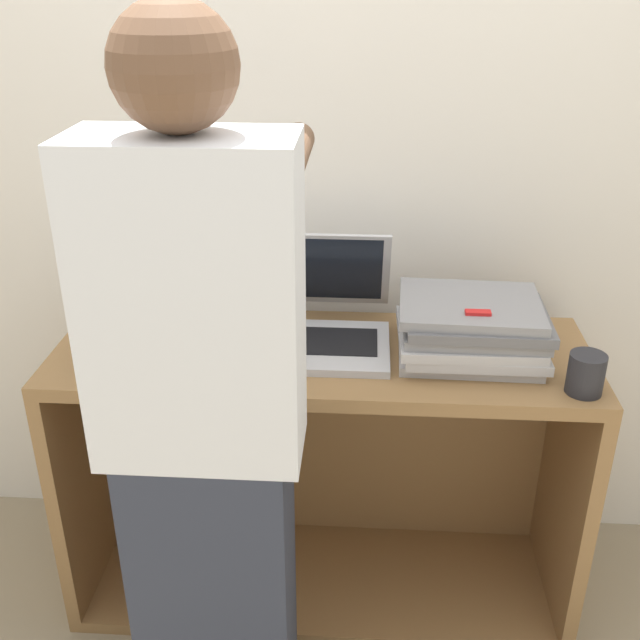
{
  "coord_description": "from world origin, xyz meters",
  "views": [
    {
      "loc": [
        0.11,
        -1.45,
        1.69
      ],
      "look_at": [
        0.0,
        0.17,
        0.91
      ],
      "focal_mm": 42.0,
      "sensor_mm": 36.0,
      "label": 1
    }
  ],
  "objects_px": {
    "laptop_stack_right": "(471,329)",
    "mug": "(586,374)",
    "laptop_open": "(323,320)",
    "person": "(204,433)",
    "laptop_stack_left": "(175,325)"
  },
  "relations": [
    {
      "from": "laptop_stack_left",
      "to": "person",
      "type": "relative_size",
      "value": 0.22
    },
    {
      "from": "laptop_stack_right",
      "to": "laptop_stack_left",
      "type": "bearing_deg",
      "value": -179.98
    },
    {
      "from": "laptop_stack_right",
      "to": "mug",
      "type": "height_order",
      "value": "laptop_stack_right"
    },
    {
      "from": "laptop_stack_left",
      "to": "laptop_stack_right",
      "type": "relative_size",
      "value": 0.99
    },
    {
      "from": "laptop_open",
      "to": "mug",
      "type": "height_order",
      "value": "laptop_open"
    },
    {
      "from": "person",
      "to": "mug",
      "type": "xyz_separation_m",
      "value": [
        0.82,
        0.28,
        0.01
      ]
    },
    {
      "from": "laptop_open",
      "to": "laptop_stack_right",
      "type": "bearing_deg",
      "value": -10.46
    },
    {
      "from": "laptop_open",
      "to": "person",
      "type": "relative_size",
      "value": 0.25
    },
    {
      "from": "laptop_open",
      "to": "laptop_stack_right",
      "type": "relative_size",
      "value": 1.11
    },
    {
      "from": "person",
      "to": "mug",
      "type": "distance_m",
      "value": 0.87
    },
    {
      "from": "mug",
      "to": "person",
      "type": "bearing_deg",
      "value": -161.4
    },
    {
      "from": "laptop_open",
      "to": "laptop_stack_left",
      "type": "bearing_deg",
      "value": -169.56
    },
    {
      "from": "laptop_open",
      "to": "mug",
      "type": "xyz_separation_m",
      "value": [
        0.61,
        -0.23,
        -0.01
      ]
    },
    {
      "from": "laptop_stack_left",
      "to": "mug",
      "type": "height_order",
      "value": "laptop_stack_left"
    },
    {
      "from": "laptop_stack_right",
      "to": "mug",
      "type": "xyz_separation_m",
      "value": [
        0.24,
        -0.16,
        -0.02
      ]
    }
  ]
}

